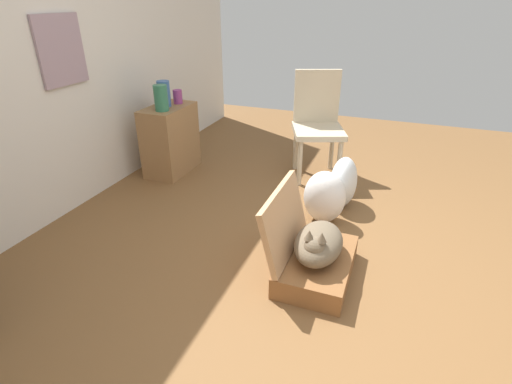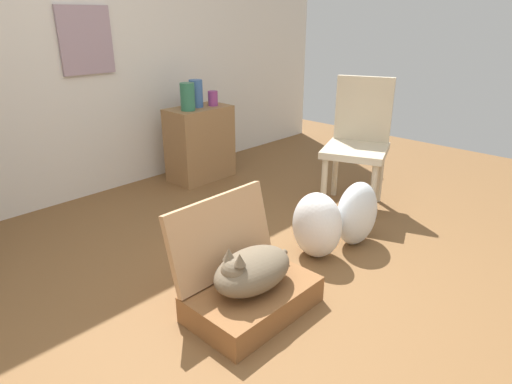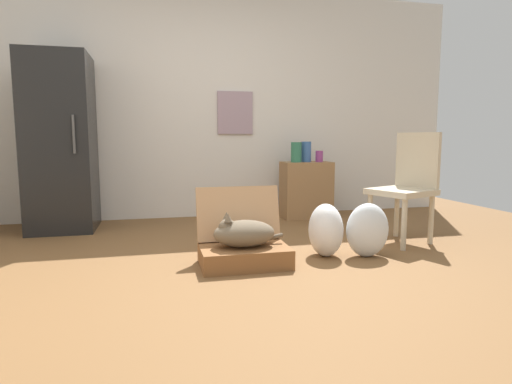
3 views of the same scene
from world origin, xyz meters
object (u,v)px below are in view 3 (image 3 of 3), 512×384
chair (407,184)px  vase_tall (296,152)px  suitcase_base (244,256)px  cat (243,233)px  refrigerator (61,143)px  side_table (306,190)px  vase_short (319,156)px  plastic_bag_clear (367,230)px  plastic_bag_white (326,230)px  vase_round (306,152)px

chair → vase_tall: bearing=-176.5°
suitcase_base → cat: cat is taller
refrigerator → side_table: size_ratio=2.68×
side_table → vase_short: size_ratio=5.09×
plastic_bag_clear → refrigerator: bearing=146.6°
chair → cat: bearing=-97.6°
plastic_bag_white → refrigerator: refrigerator is taller
plastic_bag_clear → refrigerator: 3.03m
vase_tall → plastic_bag_white: bearing=-100.3°
vase_tall → chair: chair is taller
vase_round → plastic_bag_white: bearing=-104.7°
plastic_bag_white → refrigerator: bearing=144.6°
vase_round → chair: bearing=-71.4°
plastic_bag_white → side_table: size_ratio=0.64×
vase_short → suitcase_base: bearing=-126.5°
vase_round → plastic_bag_clear: bearing=-93.9°
cat → plastic_bag_clear: 0.98m
cat → refrigerator: 2.30m
plastic_bag_white → suitcase_base: bearing=-171.2°
plastic_bag_white → vase_round: size_ratio=1.78×
suitcase_base → vase_short: vase_short is taller
plastic_bag_clear → refrigerator: size_ratio=0.24×
cat → vase_tall: vase_tall is taller
chair → vase_short: bearing=172.3°
plastic_bag_white → refrigerator: 2.73m
refrigerator → side_table: (2.58, 0.05, -0.54)m
plastic_bag_clear → vase_tall: vase_tall is taller
vase_short → plastic_bag_white: bearing=-109.8°
cat → vase_round: bearing=57.4°
side_table → chair: bearing=-71.2°
refrigerator → suitcase_base: bearing=-47.6°
chair → side_table: bearing=177.6°
plastic_bag_white → side_table: bearing=75.1°
side_table → chair: chair is taller
plastic_bag_clear → vase_tall: size_ratio=1.85×
suitcase_base → vase_short: bearing=53.5°
refrigerator → side_table: 2.64m
vase_round → side_table: bearing=-90.0°
suitcase_base → vase_round: (1.09, 1.71, 0.69)m
vase_short → cat: bearing=-126.7°
plastic_bag_white → vase_round: (0.42, 1.61, 0.55)m
cat → plastic_bag_white: bearing=8.6°
side_table → vase_round: (0.00, 0.02, 0.44)m
vase_tall → suitcase_base: bearing=-119.8°
cat → vase_tall: 1.98m
plastic_bag_white → vase_short: (0.56, 1.55, 0.50)m
suitcase_base → vase_short: size_ratio=4.98×
plastic_bag_clear → side_table: bearing=86.0°
vase_tall → chair: 1.42m
cat → plastic_bag_clear: size_ratio=1.25×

